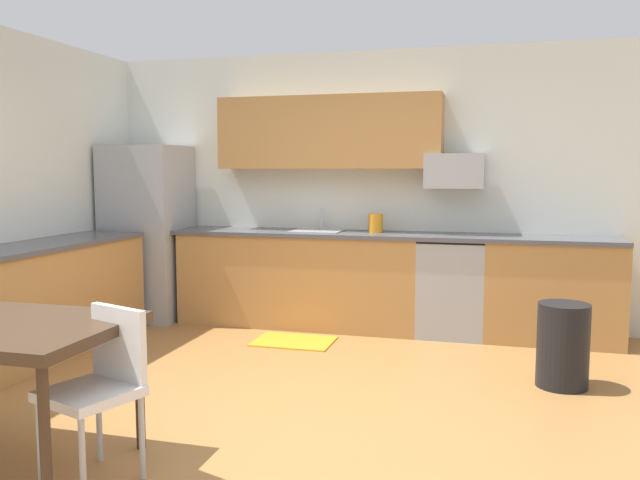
% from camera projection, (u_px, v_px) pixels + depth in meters
% --- Properties ---
extents(ground_plane, '(12.00, 12.00, 0.00)m').
position_uv_depth(ground_plane, '(279.00, 412.00, 4.18)').
color(ground_plane, '#9E6B38').
extents(wall_back, '(5.80, 0.10, 2.70)m').
position_uv_depth(wall_back, '(363.00, 189.00, 6.58)').
color(wall_back, silver).
rests_on(wall_back, ground).
extents(cabinet_run_back, '(2.37, 0.60, 0.90)m').
position_uv_depth(cabinet_run_back, '(299.00, 280.00, 6.48)').
color(cabinet_run_back, '#AD7A42').
rests_on(cabinet_run_back, ground).
extents(cabinet_run_back_right, '(1.18, 0.60, 0.90)m').
position_uv_depth(cabinet_run_back_right, '(552.00, 292.00, 5.87)').
color(cabinet_run_back_right, '#AD7A42').
rests_on(cabinet_run_back_right, ground).
extents(cabinet_run_left, '(0.60, 2.00, 0.90)m').
position_uv_depth(cabinet_run_left, '(50.00, 300.00, 5.50)').
color(cabinet_run_left, '#AD7A42').
rests_on(cabinet_run_left, ground).
extents(countertop_back, '(4.80, 0.64, 0.04)m').
position_uv_depth(countertop_back, '(355.00, 234.00, 6.29)').
color(countertop_back, '#4C4C51').
rests_on(countertop_back, cabinet_run_back).
extents(countertop_left, '(0.64, 2.00, 0.04)m').
position_uv_depth(countertop_left, '(47.00, 244.00, 5.45)').
color(countertop_left, '#4C4C51').
rests_on(countertop_left, cabinet_run_left).
extents(upper_cabinets_back, '(2.20, 0.34, 0.70)m').
position_uv_depth(upper_cabinets_back, '(329.00, 133.00, 6.39)').
color(upper_cabinets_back, '#AD7A42').
extents(refrigerator, '(0.76, 0.70, 1.78)m').
position_uv_depth(refrigerator, '(148.00, 233.00, 6.78)').
color(refrigerator, '#9EA0A5').
rests_on(refrigerator, ground).
extents(oven_range, '(0.60, 0.60, 0.91)m').
position_uv_depth(oven_range, '(451.00, 286.00, 6.10)').
color(oven_range, '#999BA0').
rests_on(oven_range, ground).
extents(microwave, '(0.54, 0.36, 0.32)m').
position_uv_depth(microwave, '(455.00, 171.00, 6.08)').
color(microwave, '#9EA0A5').
extents(sink_basin, '(0.48, 0.40, 0.14)m').
position_uv_depth(sink_basin, '(317.00, 237.00, 6.39)').
color(sink_basin, '#A5A8AD').
rests_on(sink_basin, countertop_back).
extents(sink_faucet, '(0.02, 0.02, 0.24)m').
position_uv_depth(sink_faucet, '(322.00, 220.00, 6.55)').
color(sink_faucet, '#B2B5BA').
rests_on(sink_faucet, countertop_back).
extents(chair_near_table, '(0.51, 0.51, 0.85)m').
position_uv_depth(chair_near_table, '(101.00, 379.00, 3.24)').
color(chair_near_table, white).
rests_on(chair_near_table, ground).
extents(trash_bin, '(0.36, 0.36, 0.60)m').
position_uv_depth(trash_bin, '(563.00, 345.00, 4.63)').
color(trash_bin, black).
rests_on(trash_bin, ground).
extents(floor_mat, '(0.70, 0.50, 0.01)m').
position_uv_depth(floor_mat, '(294.00, 341.00, 5.87)').
color(floor_mat, orange).
rests_on(floor_mat, ground).
extents(kettle, '(0.14, 0.14, 0.20)m').
position_uv_depth(kettle, '(376.00, 224.00, 6.28)').
color(kettle, orange).
rests_on(kettle, countertop_back).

